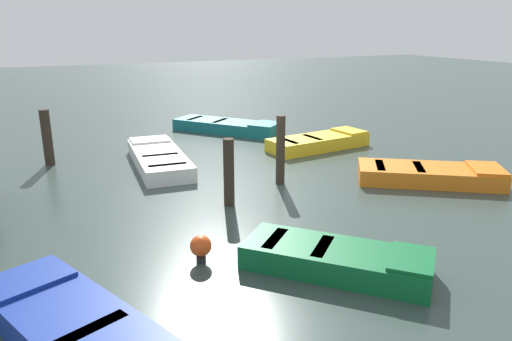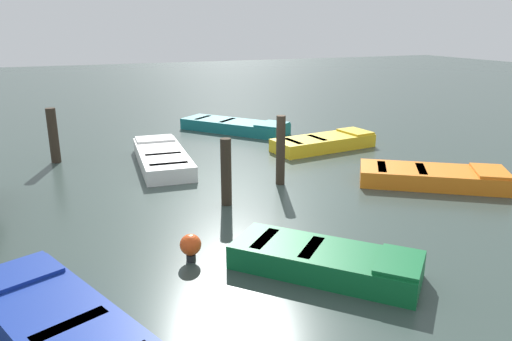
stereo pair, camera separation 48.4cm
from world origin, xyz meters
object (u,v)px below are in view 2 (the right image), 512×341
rowboat_teal (235,126)px  mooring_piling_far_right (226,172)px  rowboat_green (326,260)px  rowboat_blue (60,327)px  rowboat_white (162,157)px  mooring_piling_far_left (281,150)px  marker_buoy (191,245)px  rowboat_orange (433,176)px  rowboat_yellow (324,142)px  mooring_piling_mid_left (53,136)px

rowboat_teal → mooring_piling_far_right: 7.57m
rowboat_green → mooring_piling_far_right: size_ratio=1.95×
rowboat_blue → mooring_piling_far_right: bearing=-65.3°
rowboat_blue → rowboat_white: bearing=-43.5°
rowboat_teal → mooring_piling_far_left: bearing=-48.2°
marker_buoy → mooring_piling_far_right: bearing=-31.8°
rowboat_blue → rowboat_white: same height
rowboat_green → rowboat_orange: same height
mooring_piling_far_left → rowboat_orange: bearing=-113.4°
mooring_piling_far_left → rowboat_white: bearing=39.6°
mooring_piling_far_right → marker_buoy: size_ratio=3.11×
rowboat_blue → rowboat_white: size_ratio=0.98×
rowboat_orange → rowboat_green: bearing=-114.6°
mooring_piling_far_left → rowboat_yellow: bearing=-46.3°
rowboat_green → mooring_piling_mid_left: size_ratio=1.85×
rowboat_orange → mooring_piling_mid_left: bearing=-179.8°
mooring_piling_far_right → mooring_piling_far_left: (0.85, -1.70, 0.11)m
rowboat_orange → marker_buoy: size_ratio=7.47×
rowboat_teal → mooring_piling_far_left: 6.30m
rowboat_teal → mooring_piling_mid_left: mooring_piling_mid_left is taller
rowboat_yellow → mooring_piling_far_right: bearing=-149.3°
mooring_piling_far_left → rowboat_blue: bearing=131.8°
mooring_piling_mid_left → marker_buoy: 7.69m
mooring_piling_mid_left → rowboat_green: bearing=-155.8°
rowboat_white → mooring_piling_far_left: bearing=-136.3°
rowboat_yellow → rowboat_white: bearing=170.7°
rowboat_teal → mooring_piling_mid_left: size_ratio=2.50×
rowboat_blue → mooring_piling_mid_left: size_ratio=2.40×
rowboat_blue → rowboat_green: 3.96m
rowboat_green → rowboat_white: bearing=145.3°
rowboat_blue → mooring_piling_mid_left: (8.90, -0.08, 0.57)m
rowboat_teal → rowboat_green: bearing=-50.8°
rowboat_blue → rowboat_orange: bearing=-92.7°
rowboat_yellow → rowboat_green: 8.11m
rowboat_green → rowboat_teal: same height
rowboat_green → rowboat_orange: 5.51m
rowboat_yellow → rowboat_teal: 3.91m
rowboat_white → rowboat_green: same height
rowboat_blue → mooring_piling_far_left: (4.65, -5.20, 0.64)m
rowboat_yellow → mooring_piling_far_left: (-2.67, 2.79, 0.64)m
rowboat_orange → mooring_piling_mid_left: (5.74, 8.57, 0.57)m
rowboat_orange → mooring_piling_far_left: (1.50, 3.45, 0.64)m
rowboat_orange → rowboat_teal: 8.04m
rowboat_green → rowboat_teal: size_ratio=0.74×
mooring_piling_far_right → rowboat_orange: bearing=-97.1°
rowboat_blue → mooring_piling_far_left: bearing=-70.9°
rowboat_orange → mooring_piling_far_left: mooring_piling_far_left is taller
mooring_piling_mid_left → mooring_piling_far_right: mooring_piling_mid_left is taller
rowboat_yellow → rowboat_orange: size_ratio=0.96×
mooring_piling_far_left → rowboat_teal: bearing=-9.8°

